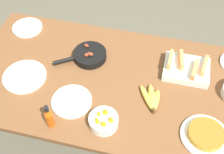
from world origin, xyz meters
TOP-DOWN VIEW (x-y plane):
  - ground_plane at (0.00, 0.00)m, footprint 14.00×14.00m
  - dining_table at (0.00, 0.00)m, footprint 1.81×0.93m
  - banana_bunch at (0.26, -0.10)m, footprint 0.14×0.20m
  - melon_tray at (0.43, 0.17)m, footprint 0.28×0.22m
  - skillet at (-0.19, 0.14)m, footprint 0.32×0.25m
  - frittata_plate_center at (0.57, -0.26)m, footprint 0.26×0.26m
  - empty_plate_near_front at (-0.53, -0.11)m, footprint 0.27×0.27m
  - empty_plate_far_left at (-0.19, -0.21)m, footprint 0.23×0.23m
  - empty_plate_far_right at (-0.71, 0.32)m, footprint 0.21×0.21m
  - fruit_bowl_citrus at (0.03, -0.31)m, footprint 0.16×0.16m
  - hot_sauce_bottle at (-0.25, -0.38)m, footprint 0.04×0.04m

SIDE VIEW (x-z plane):
  - ground_plane at x=0.00m, z-range 0.00..0.00m
  - dining_table at x=0.00m, z-range 0.28..1.02m
  - empty_plate_near_front at x=-0.53m, z-range 0.74..0.76m
  - empty_plate_far_left at x=-0.19m, z-range 0.74..0.76m
  - empty_plate_far_right at x=-0.71m, z-range 0.74..0.76m
  - banana_bunch at x=0.26m, z-range 0.74..0.78m
  - frittata_plate_center at x=0.57m, z-range 0.74..0.79m
  - skillet at x=-0.19m, z-range 0.73..0.81m
  - melon_tray at x=0.43m, z-range 0.72..0.82m
  - fruit_bowl_citrus at x=0.03m, z-range 0.72..0.83m
  - hot_sauce_bottle at x=-0.25m, z-range 0.73..0.90m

